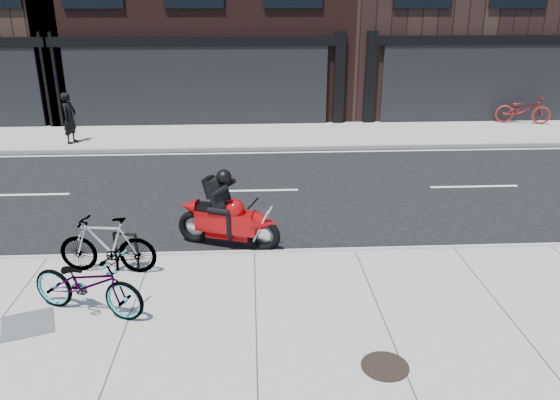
{
  "coord_description": "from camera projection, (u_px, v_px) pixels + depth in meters",
  "views": [
    {
      "loc": [
        -0.02,
        -11.66,
        4.92
      ],
      "look_at": [
        0.55,
        -1.1,
        0.9
      ],
      "focal_mm": 35.0,
      "sensor_mm": 36.0,
      "label": 1
    }
  ],
  "objects": [
    {
      "name": "manhole_cover",
      "position": [
        385.0,
        366.0,
        7.46
      ],
      "size": [
        0.87,
        0.87,
        0.02
      ],
      "primitive_type": "cylinder",
      "rotation": [
        0.0,
        0.0,
        0.4
      ],
      "color": "black",
      "rests_on": "sidewalk_near"
    },
    {
      "name": "ground",
      "position": [
        254.0,
        220.0,
        12.63
      ],
      "size": [
        120.0,
        120.0,
        0.0
      ],
      "primitive_type": "plane",
      "color": "black",
      "rests_on": "ground"
    },
    {
      "name": "motorcycle",
      "position": [
        232.0,
        216.0,
        11.06
      ],
      "size": [
        2.16,
        1.09,
        1.67
      ],
      "rotation": [
        0.0,
        0.0,
        -0.34
      ],
      "color": "black",
      "rests_on": "ground"
    },
    {
      "name": "bicycle_front",
      "position": [
        88.0,
        284.0,
        8.56
      ],
      "size": [
        2.08,
        1.32,
        1.03
      ],
      "primitive_type": "imported",
      "rotation": [
        0.0,
        0.0,
        1.22
      ],
      "color": "gray",
      "rests_on": "sidewalk_near"
    },
    {
      "name": "sidewalk_near",
      "position": [
        257.0,
        349.0,
        7.94
      ],
      "size": [
        60.0,
        6.0,
        0.13
      ],
      "primitive_type": "cube",
      "color": "gray",
      "rests_on": "ground"
    },
    {
      "name": "bike_rack",
      "position": [
        126.0,
        249.0,
        9.88
      ],
      "size": [
        0.45,
        0.15,
        0.78
      ],
      "rotation": [
        0.0,
        0.0,
        -0.23
      ],
      "color": "black",
      "rests_on": "sidewalk_near"
    },
    {
      "name": "bicycle_rear",
      "position": [
        107.0,
        245.0,
        9.83
      ],
      "size": [
        1.84,
        0.72,
        1.08
      ],
      "primitive_type": "imported",
      "rotation": [
        0.0,
        0.0,
        4.59
      ],
      "color": "gray",
      "rests_on": "sidewalk_near"
    },
    {
      "name": "bicycle_far",
      "position": [
        523.0,
        110.0,
        21.23
      ],
      "size": [
        2.17,
        1.2,
        1.08
      ],
      "primitive_type": "imported",
      "rotation": [
        0.0,
        0.0,
        1.32
      ],
      "color": "maroon",
      "rests_on": "sidewalk_far"
    },
    {
      "name": "sidewalk_far",
      "position": [
        252.0,
        136.0,
        19.84
      ],
      "size": [
        60.0,
        3.5,
        0.13
      ],
      "primitive_type": "cube",
      "color": "gray",
      "rests_on": "ground"
    },
    {
      "name": "utility_grate",
      "position": [
        28.0,
        324.0,
        8.41
      ],
      "size": [
        0.96,
        0.96,
        0.02
      ],
      "primitive_type": "cube",
      "rotation": [
        0.0,
        0.0,
        0.35
      ],
      "color": "#464648",
      "rests_on": "sidewalk_near"
    },
    {
      "name": "pedestrian",
      "position": [
        70.0,
        118.0,
        18.34
      ],
      "size": [
        0.56,
        0.71,
        1.71
      ],
      "primitive_type": "imported",
      "rotation": [
        0.0,
        0.0,
        1.31
      ],
      "color": "black",
      "rests_on": "sidewalk_far"
    }
  ]
}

